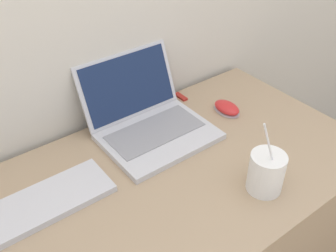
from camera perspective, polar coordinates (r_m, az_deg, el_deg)
desk at (r=1.45m, az=0.30°, el=-17.73°), size 1.25×0.70×0.75m
laptop at (r=1.30m, az=-2.86°, el=1.02°), size 0.35×0.35×0.23m
drink_cup at (r=1.11m, az=14.07°, el=-6.48°), size 0.10×0.10×0.23m
computer_mouse at (r=1.43m, az=8.52°, el=2.60°), size 0.07×0.11×0.03m
external_keyboard at (r=1.12m, az=-19.64°, el=-11.49°), size 0.46×0.15×0.02m
usb_stick at (r=1.50m, az=1.87°, el=4.29°), size 0.02×0.06×0.01m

